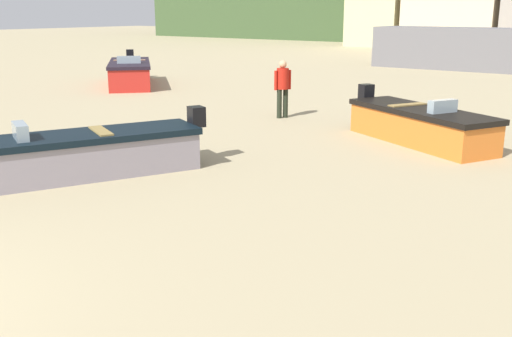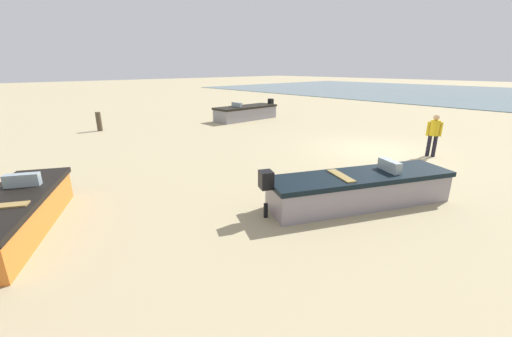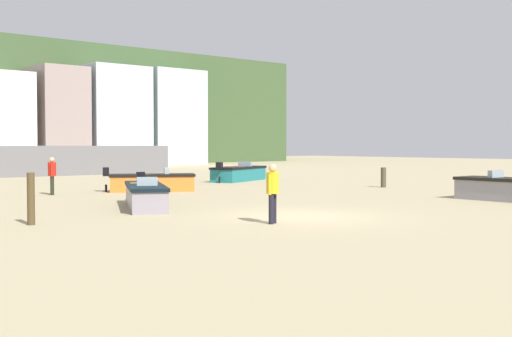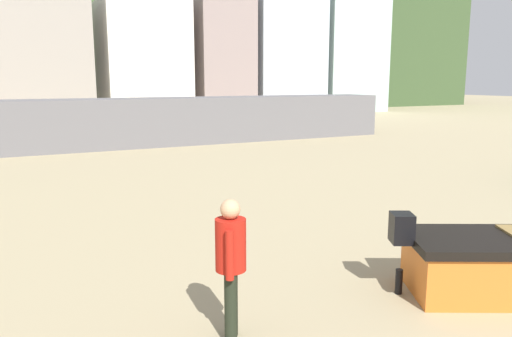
{
  "view_description": "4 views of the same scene",
  "coord_description": "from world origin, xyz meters",
  "views": [
    {
      "loc": [
        6.61,
        -1.12,
        2.98
      ],
      "look_at": [
        2.03,
        5.22,
        0.86
      ],
      "focal_mm": 41.38,
      "sensor_mm": 36.0,
      "label": 1
    },
    {
      "loc": [
        -5.81,
        12.25,
        3.32
      ],
      "look_at": [
        -0.98,
        7.74,
        1.19
      ],
      "focal_mm": 22.18,
      "sensor_mm": 36.0,
      "label": 2
    },
    {
      "loc": [
        -13.03,
        -13.66,
        2.12
      ],
      "look_at": [
        4.08,
        7.01,
        1.14
      ],
      "focal_mm": 44.5,
      "sensor_mm": 36.0,
      "label": 3
    },
    {
      "loc": [
        -4.6,
        8.04,
        2.87
      ],
      "look_at": [
        -0.51,
        16.05,
        1.27
      ],
      "focal_mm": 34.75,
      "sensor_mm": 36.0,
      "label": 4
    }
  ],
  "objects": [
    {
      "name": "boat_orange_4",
      "position": [
        1.86,
        11.87,
        0.42
      ],
      "size": [
        4.04,
        2.89,
        1.13
      ],
      "rotation": [
        0.0,
        0.0,
        4.23
      ],
      "color": "orange",
      "rests_on": "ground"
    },
    {
      "name": "beach_walker_distant",
      "position": [
        -1.78,
        -0.77,
        0.95
      ],
      "size": [
        0.51,
        0.46,
        1.62
      ],
      "rotation": [
        0.0,
        0.0,
        3.62
      ],
      "color": "black",
      "rests_on": "ground"
    },
    {
      "name": "ground_plane",
      "position": [
        0.0,
        0.0,
        0.0
      ],
      "size": [
        160.0,
        160.0,
        0.0
      ],
      "primitive_type": "plane",
      "color": "tan"
    },
    {
      "name": "boat_grey_3",
      "position": [
        9.8,
        -1.43,
        0.45
      ],
      "size": [
        1.53,
        4.6,
        1.2
      ],
      "rotation": [
        0.0,
        0.0,
        6.27
      ],
      "color": "gray",
      "rests_on": "ground"
    },
    {
      "name": "boat_grey_2",
      "position": [
        -2.2,
        5.35,
        0.42
      ],
      "size": [
        3.12,
        4.82,
        1.12
      ],
      "rotation": [
        0.0,
        0.0,
        2.69
      ],
      "color": "gray",
      "rests_on": "ground"
    },
    {
      "name": "mooring_post_near_water",
      "position": [
        12.33,
        6.87,
        0.5
      ],
      "size": [
        0.27,
        0.27,
        1.01
      ],
      "primitive_type": "cylinder",
      "color": "#483D2D",
      "rests_on": "ground"
    }
  ]
}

